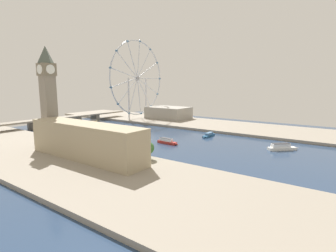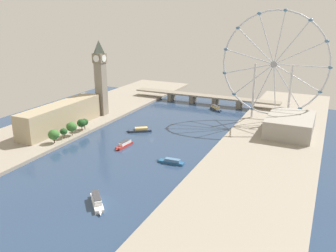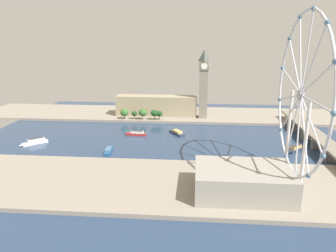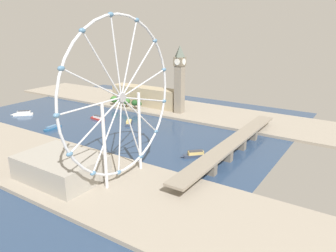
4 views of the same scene
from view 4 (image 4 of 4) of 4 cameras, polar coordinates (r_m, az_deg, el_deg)
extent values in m
plane|color=navy|center=(389.71, -10.38, -0.06)|extent=(390.80, 390.80, 0.00)
cube|color=gray|center=(471.92, -1.20, 3.53)|extent=(90.00, 520.00, 3.00)
cube|color=gray|center=(323.59, -23.90, -4.80)|extent=(90.00, 520.00, 3.00)
cube|color=gray|center=(424.30, 2.01, 6.37)|extent=(10.39, 10.39, 61.42)
cube|color=#776B57|center=(418.74, 2.06, 11.22)|extent=(12.06, 12.06, 10.70)
pyramid|color=#4C564C|center=(417.51, 2.08, 12.94)|extent=(10.91, 10.91, 14.59)
cylinder|color=white|center=(415.57, 2.81, 11.16)|extent=(7.90, 0.50, 7.90)
cylinder|color=white|center=(421.98, 1.33, 11.27)|extent=(7.90, 0.50, 7.90)
cylinder|color=white|center=(413.45, 1.61, 11.14)|extent=(0.50, 7.90, 7.90)
cylinder|color=white|center=(424.06, 2.51, 11.29)|extent=(0.50, 7.90, 7.90)
cube|color=tan|center=(468.79, -3.91, 5.22)|extent=(22.00, 106.83, 26.11)
cylinder|color=#513823|center=(477.09, -9.36, 3.89)|extent=(0.80, 0.80, 4.10)
ellipsoid|color=#386B2D|center=(475.67, -9.40, 4.62)|extent=(10.52, 10.52, 9.47)
cylinder|color=#513823|center=(468.32, -8.20, 3.71)|extent=(0.80, 0.80, 4.46)
ellipsoid|color=#1E471E|center=(467.13, -8.22, 4.31)|extent=(7.12, 7.12, 6.41)
cylinder|color=#513823|center=(460.72, -7.25, 3.55)|extent=(0.80, 0.80, 4.91)
ellipsoid|color=#386B2D|center=(459.18, -7.28, 4.34)|extent=(10.35, 10.35, 9.31)
cylinder|color=#513823|center=(451.16, -5.82, 3.30)|extent=(0.80, 0.80, 4.96)
ellipsoid|color=#1E471E|center=(449.69, -5.85, 4.05)|extent=(9.10, 9.10, 8.19)
cylinder|color=#513823|center=(448.30, -5.10, 3.21)|extent=(0.80, 0.80, 4.66)
ellipsoid|color=#1E471E|center=(446.97, -5.12, 3.89)|extent=(7.88, 7.88, 7.10)
torus|color=silver|center=(235.15, -8.15, 4.97)|extent=(114.39, 1.84, 114.39)
cylinder|color=#99999E|center=(235.15, -8.15, 4.97)|extent=(6.75, 3.00, 6.75)
cylinder|color=silver|center=(215.43, -13.07, 3.51)|extent=(56.27, 1.11, 1.11)
cylinder|color=silver|center=(214.91, -12.69, 7.08)|extent=(50.34, 1.11, 27.13)
cylinder|color=silver|center=(219.61, -11.19, 10.06)|extent=(32.88, 1.11, 46.94)
cylinder|color=silver|center=(228.19, -9.03, 11.66)|extent=(7.88, 1.11, 55.99)
cylinder|color=silver|center=(238.40, -6.83, 11.60)|extent=(20.99, 1.11, 53.01)
cylinder|color=silver|center=(247.85, -5.10, 10.10)|extent=(42.85, 1.11, 38.14)
cylinder|color=silver|center=(254.55, -4.16, 7.61)|extent=(54.90, 1.11, 14.54)
cylinder|color=silver|center=(257.23, -4.09, 4.66)|extent=(54.90, 1.11, 14.54)
cylinder|color=silver|center=(255.41, -4.88, 1.78)|extent=(42.85, 1.11, 38.14)
cylinder|color=silver|center=(249.40, -6.39, -0.50)|extent=(20.99, 1.11, 53.01)
cylinder|color=silver|center=(240.35, -8.40, -1.70)|extent=(7.88, 1.11, 55.99)
cylinder|color=silver|center=(230.11, -10.51, -1.44)|extent=(32.88, 1.11, 46.94)
cylinder|color=silver|center=(221.03, -12.24, 0.41)|extent=(50.34, 1.11, 27.13)
ellipsoid|color=teal|center=(197.76, -18.89, 1.76)|extent=(4.80, 3.20, 3.20)
ellipsoid|color=teal|center=(196.62, -18.18, 9.55)|extent=(4.80, 3.20, 3.20)
ellipsoid|color=teal|center=(206.75, -14.77, 15.82)|extent=(4.80, 3.20, 3.20)
ellipsoid|color=teal|center=(224.57, -10.00, 18.66)|extent=(4.80, 3.20, 3.20)
ellipsoid|color=teal|center=(244.87, -5.50, 17.97)|extent=(4.80, 3.20, 3.20)
ellipsoid|color=teal|center=(262.95, -2.29, 14.67)|extent=(4.80, 3.20, 3.20)
ellipsoid|color=teal|center=(275.46, -0.70, 9.84)|extent=(4.80, 3.20, 3.20)
ellipsoid|color=teal|center=(280.40, -0.68, 4.38)|extent=(4.80, 3.20, 3.20)
ellipsoid|color=teal|center=(277.04, -2.11, -0.93)|extent=(4.80, 3.20, 3.20)
ellipsoid|color=teal|center=(265.88, -4.83, -5.33)|extent=(4.80, 3.20, 3.20)
ellipsoid|color=teal|center=(248.65, -8.63, -8.00)|extent=(4.80, 3.20, 3.20)
ellipsoid|color=teal|center=(228.45, -12.95, -8.02)|extent=(4.80, 3.20, 3.20)
ellipsoid|color=teal|center=(209.75, -16.82, -4.71)|extent=(4.80, 3.20, 3.20)
cylinder|color=silver|center=(230.42, -11.03, -3.62)|extent=(2.40, 2.40, 62.76)
cylinder|color=silver|center=(258.15, -4.99, -1.01)|extent=(2.40, 2.40, 62.76)
cube|color=gray|center=(262.25, -18.22, -6.83)|extent=(44.08, 63.31, 17.95)
cube|color=gray|center=(305.78, 11.10, -2.93)|extent=(202.80, 16.14, 2.00)
cube|color=#70685B|center=(351.31, 14.11, -1.44)|extent=(6.00, 14.53, 9.93)
cube|color=#70685B|center=(322.19, 12.15, -3.05)|extent=(6.00, 14.53, 9.93)
cube|color=#70685B|center=(293.82, 9.80, -4.97)|extent=(6.00, 14.53, 9.93)
cube|color=#70685B|center=(266.44, 6.94, -7.28)|extent=(6.00, 14.53, 9.93)
cube|color=#2D384C|center=(395.30, -6.83, 0.53)|extent=(23.07, 18.66, 2.18)
cone|color=#2D384C|center=(408.28, -6.65, 1.09)|extent=(4.72, 4.18, 2.18)
cube|color=#DBB766|center=(393.53, -6.86, 0.79)|extent=(13.89, 11.92, 2.32)
cube|color=#2D384C|center=(298.25, 4.67, -5.18)|extent=(18.72, 18.80, 2.46)
cone|color=#2D384C|center=(295.31, 2.43, -5.38)|extent=(4.35, 4.36, 2.46)
cube|color=#DBB766|center=(297.46, 4.87, -4.68)|extent=(13.51, 13.56, 3.06)
cube|color=#38383D|center=(296.78, 4.88, -4.35)|extent=(12.35, 12.39, 0.58)
cube|color=white|center=(469.02, -23.98, 1.86)|extent=(21.13, 21.69, 2.53)
cone|color=white|center=(472.59, -25.66, 1.75)|extent=(4.88, 4.94, 2.53)
cube|color=white|center=(468.02, -23.88, 2.21)|extent=(14.79, 15.13, 3.23)
cube|color=#38383D|center=(467.58, -23.91, 2.43)|extent=(13.49, 13.79, 0.45)
cube|color=#B22D28|center=(418.67, -12.21, 1.24)|extent=(6.91, 21.36, 2.42)
cone|color=#B22D28|center=(427.79, -13.27, 1.52)|extent=(2.71, 3.96, 2.42)
cube|color=white|center=(417.20, -12.14, 1.55)|extent=(5.51, 14.28, 2.63)
cube|color=#38383D|center=(416.79, -12.15, 1.74)|extent=(5.19, 12.87, 0.37)
cube|color=#235684|center=(395.92, -19.53, -0.39)|extent=(21.84, 6.25, 1.89)
cone|color=#235684|center=(403.65, -18.19, 0.09)|extent=(3.98, 2.09, 1.89)
cube|color=teal|center=(394.65, -19.68, -0.14)|extent=(12.93, 4.97, 2.35)
camera|label=1|loc=(658.70, -9.18, 12.35)|focal=28.84mm
camera|label=2|loc=(561.92, -46.77, 12.73)|focal=37.81mm
camera|label=3|loc=(231.77, -71.00, 2.67)|focal=34.67mm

